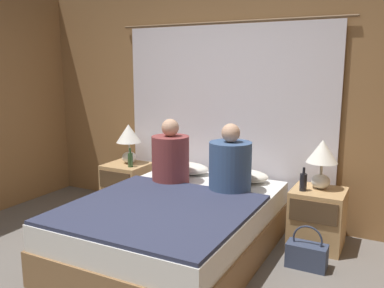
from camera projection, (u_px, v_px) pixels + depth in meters
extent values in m
cube|color=olive|center=(227.00, 104.00, 4.43)|extent=(4.85, 0.06, 2.50)
cube|color=silver|center=(225.00, 124.00, 4.41)|extent=(2.37, 0.02, 2.09)
cylinder|color=brown|center=(226.00, 22.00, 4.21)|extent=(2.57, 0.02, 0.02)
cube|color=olive|center=(176.00, 238.00, 3.64)|extent=(1.51, 2.07, 0.29)
cube|color=white|center=(176.00, 212.00, 3.59)|extent=(1.47, 2.03, 0.21)
cube|color=tan|center=(127.00, 187.00, 4.76)|extent=(0.47, 0.44, 0.54)
cube|color=#4C3823|center=(115.00, 180.00, 4.54)|extent=(0.42, 0.02, 0.20)
cube|color=tan|center=(317.00, 218.00, 3.78)|extent=(0.47, 0.44, 0.54)
cube|color=#4C3823|center=(313.00, 212.00, 3.55)|extent=(0.42, 0.02, 0.20)
ellipsoid|color=silver|center=(129.00, 157.00, 4.74)|extent=(0.17, 0.17, 0.14)
cylinder|color=#B2A893|center=(129.00, 147.00, 4.72)|extent=(0.02, 0.02, 0.11)
cone|color=white|center=(129.00, 133.00, 4.69)|extent=(0.28, 0.28, 0.21)
ellipsoid|color=silver|center=(321.00, 181.00, 3.76)|extent=(0.17, 0.17, 0.14)
cylinder|color=#B2A893|center=(321.00, 168.00, 3.74)|extent=(0.02, 0.02, 0.11)
cone|color=white|center=(322.00, 151.00, 3.71)|extent=(0.28, 0.28, 0.21)
ellipsoid|color=silver|center=(187.00, 168.00, 4.44)|extent=(0.49, 0.31, 0.12)
ellipsoid|color=silver|center=(245.00, 176.00, 4.14)|extent=(0.49, 0.31, 0.12)
cube|color=#2D334C|center=(158.00, 209.00, 3.31)|extent=(1.45, 1.43, 0.03)
cylinder|color=brown|center=(171.00, 159.00, 4.08)|extent=(0.38, 0.38, 0.47)
sphere|color=tan|center=(170.00, 128.00, 4.01)|extent=(0.17, 0.17, 0.17)
cylinder|color=#38517A|center=(230.00, 167.00, 3.78)|extent=(0.40, 0.40, 0.47)
sphere|color=tan|center=(231.00, 133.00, 3.72)|extent=(0.17, 0.17, 0.17)
cylinder|color=#2D4C28|center=(130.00, 160.00, 4.56)|extent=(0.06, 0.06, 0.16)
cylinder|color=#2D4C28|center=(130.00, 151.00, 4.54)|extent=(0.02, 0.02, 0.06)
cylinder|color=black|center=(303.00, 182.00, 3.69)|extent=(0.07, 0.07, 0.16)
cylinder|color=black|center=(304.00, 171.00, 3.67)|extent=(0.02, 0.02, 0.06)
cube|color=#333D56|center=(307.00, 256.00, 3.39)|extent=(0.33, 0.17, 0.21)
torus|color=#2B3449|center=(308.00, 240.00, 3.37)|extent=(0.25, 0.02, 0.25)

